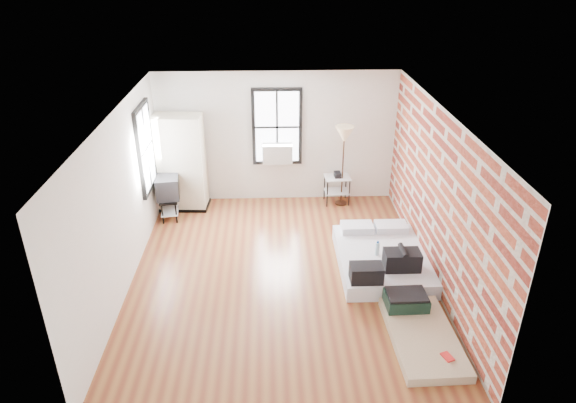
{
  "coord_description": "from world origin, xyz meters",
  "views": [
    {
      "loc": [
        -0.17,
        -7.24,
        5.0
      ],
      "look_at": [
        0.12,
        0.3,
        1.24
      ],
      "focal_mm": 32.0,
      "sensor_mm": 36.0,
      "label": 1
    }
  ],
  "objects_px": {
    "side_table": "(337,182)",
    "mattress_bare": "(419,328)",
    "floor_lamp": "(344,138)",
    "mattress_main": "(382,258)",
    "tv_stand": "(168,189)",
    "wardrobe": "(181,163)"
  },
  "relations": [
    {
      "from": "side_table",
      "to": "tv_stand",
      "type": "bearing_deg",
      "value": -170.96
    },
    {
      "from": "mattress_main",
      "to": "wardrobe",
      "type": "height_order",
      "value": "wardrobe"
    },
    {
      "from": "floor_lamp",
      "to": "mattress_main",
      "type": "bearing_deg",
      "value": -81.25
    },
    {
      "from": "floor_lamp",
      "to": "tv_stand",
      "type": "height_order",
      "value": "floor_lamp"
    },
    {
      "from": "mattress_bare",
      "to": "tv_stand",
      "type": "relative_size",
      "value": 1.89
    },
    {
      "from": "floor_lamp",
      "to": "tv_stand",
      "type": "relative_size",
      "value": 1.93
    },
    {
      "from": "side_table",
      "to": "mattress_bare",
      "type": "bearing_deg",
      "value": -81.28
    },
    {
      "from": "side_table",
      "to": "tv_stand",
      "type": "distance_m",
      "value": 3.53
    },
    {
      "from": "mattress_bare",
      "to": "tv_stand",
      "type": "height_order",
      "value": "tv_stand"
    },
    {
      "from": "mattress_bare",
      "to": "side_table",
      "type": "height_order",
      "value": "side_table"
    },
    {
      "from": "wardrobe",
      "to": "floor_lamp",
      "type": "distance_m",
      "value": 3.4
    },
    {
      "from": "mattress_main",
      "to": "tv_stand",
      "type": "height_order",
      "value": "tv_stand"
    },
    {
      "from": "wardrobe",
      "to": "side_table",
      "type": "relative_size",
      "value": 2.83
    },
    {
      "from": "wardrobe",
      "to": "mattress_bare",
      "type": "bearing_deg",
      "value": -43.41
    },
    {
      "from": "wardrobe",
      "to": "floor_lamp",
      "type": "bearing_deg",
      "value": 3.53
    },
    {
      "from": "wardrobe",
      "to": "mattress_main",
      "type": "bearing_deg",
      "value": -29.83
    },
    {
      "from": "mattress_bare",
      "to": "side_table",
      "type": "bearing_deg",
      "value": 97.54
    },
    {
      "from": "side_table",
      "to": "floor_lamp",
      "type": "xyz_separation_m",
      "value": [
        0.09,
        -0.07,
        1.01
      ]
    },
    {
      "from": "floor_lamp",
      "to": "mattress_bare",
      "type": "bearing_deg",
      "value": -82.39
    },
    {
      "from": "mattress_main",
      "to": "side_table",
      "type": "height_order",
      "value": "side_table"
    },
    {
      "from": "mattress_bare",
      "to": "floor_lamp",
      "type": "bearing_deg",
      "value": 96.43
    },
    {
      "from": "mattress_bare",
      "to": "mattress_main",
      "type": "bearing_deg",
      "value": 94.8
    }
  ]
}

